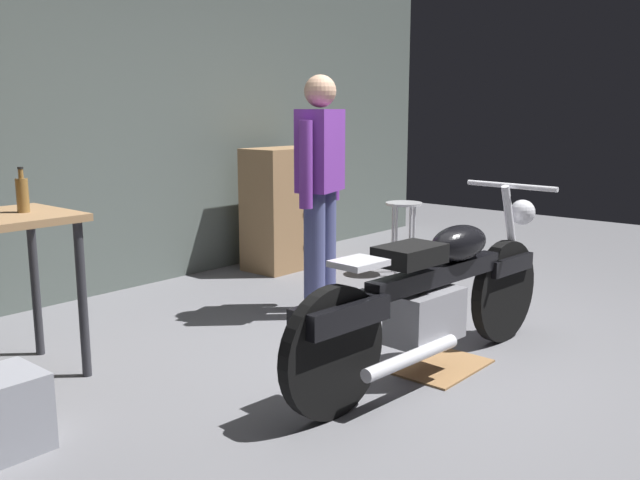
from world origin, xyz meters
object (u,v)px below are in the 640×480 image
(shop_stool, at_px, (404,218))
(wooden_dresser, at_px, (287,208))
(person_standing, at_px, (320,185))
(motorcycle, at_px, (434,294))
(bottle, at_px, (22,194))

(shop_stool, height_order, wooden_dresser, wooden_dresser)
(shop_stool, bearing_deg, person_standing, -170.69)
(motorcycle, xyz_separation_m, bottle, (-1.44, 1.66, 0.55))
(wooden_dresser, bearing_deg, bottle, -165.05)
(motorcycle, relative_size, person_standing, 1.31)
(person_standing, relative_size, shop_stool, 2.61)
(person_standing, xyz_separation_m, wooden_dresser, (0.92, 1.20, -0.38))
(person_standing, relative_size, wooden_dresser, 1.52)
(wooden_dresser, bearing_deg, motorcycle, -119.75)
(person_standing, height_order, bottle, person_standing)
(person_standing, relative_size, bottle, 6.93)
(bottle, bearing_deg, person_standing, -13.22)
(bottle, bearing_deg, shop_stool, -3.82)
(motorcycle, relative_size, bottle, 9.09)
(motorcycle, height_order, wooden_dresser, wooden_dresser)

